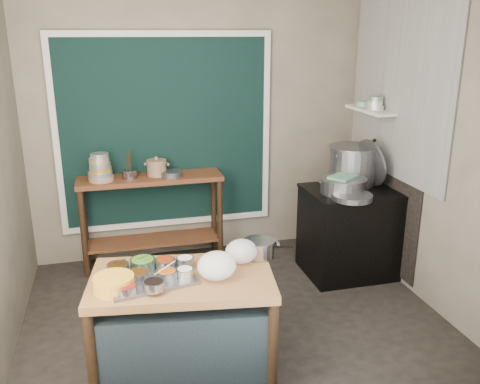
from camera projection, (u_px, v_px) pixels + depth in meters
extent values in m
cube|color=#2C2521|center=(233.00, 318.00, 4.38)|extent=(3.50, 3.00, 0.02)
cube|color=gray|center=(199.00, 126.00, 5.34)|extent=(3.50, 0.02, 2.80)
cube|color=gray|center=(431.00, 147.00, 4.37)|extent=(0.02, 3.00, 2.80)
cube|color=black|center=(166.00, 133.00, 5.24)|extent=(2.10, 0.02, 1.90)
cube|color=#B2B2AA|center=(399.00, 87.00, 4.74)|extent=(0.02, 1.70, 1.70)
cube|color=black|center=(383.00, 201.00, 5.18)|extent=(0.01, 1.30, 1.30)
cube|color=beige|center=(371.00, 110.00, 5.07)|extent=(0.22, 0.70, 0.03)
cube|color=brown|center=(184.00, 324.00, 3.59)|extent=(1.34, 0.90, 0.75)
cube|color=brown|center=(152.00, 220.00, 5.28)|extent=(1.45, 0.40, 0.95)
cube|color=black|center=(351.00, 233.00, 5.08)|extent=(0.90, 0.68, 0.85)
cube|color=black|center=(354.00, 191.00, 4.95)|extent=(0.92, 0.69, 0.03)
cube|color=gray|center=(150.00, 279.00, 3.41)|extent=(0.63, 0.50, 0.03)
cylinder|color=gray|center=(154.00, 285.00, 3.24)|extent=(0.14, 0.14, 0.06)
cylinder|color=gray|center=(138.00, 276.00, 3.35)|extent=(0.15, 0.15, 0.06)
cylinder|color=gray|center=(185.00, 261.00, 3.58)|extent=(0.13, 0.13, 0.06)
cylinder|color=gray|center=(127.00, 289.00, 3.19)|extent=(0.13, 0.13, 0.05)
cylinder|color=gray|center=(143.00, 264.00, 3.52)|extent=(0.18, 0.18, 0.07)
cylinder|color=gray|center=(116.00, 278.00, 3.33)|extent=(0.16, 0.16, 0.06)
cylinder|color=gray|center=(165.00, 263.00, 3.54)|extent=(0.14, 0.14, 0.06)
cylinder|color=silver|center=(185.00, 272.00, 3.42)|extent=(0.12, 0.12, 0.05)
cylinder|color=gray|center=(118.00, 268.00, 3.46)|extent=(0.15, 0.15, 0.06)
cylinder|color=gray|center=(167.00, 275.00, 3.38)|extent=(0.14, 0.14, 0.06)
cylinder|color=gold|center=(114.00, 284.00, 3.27)|extent=(0.33, 0.33, 0.10)
ellipsoid|color=white|center=(217.00, 266.00, 3.41)|extent=(0.28, 0.25, 0.20)
ellipsoid|color=white|center=(241.00, 251.00, 3.65)|extent=(0.26, 0.23, 0.18)
cylinder|color=tan|center=(101.00, 178.00, 4.98)|extent=(0.25, 0.25, 0.05)
cylinder|color=gray|center=(100.00, 174.00, 4.97)|extent=(0.24, 0.24, 0.05)
cylinder|color=gold|center=(100.00, 169.00, 4.95)|extent=(0.21, 0.21, 0.05)
cylinder|color=gray|center=(100.00, 165.00, 4.94)|extent=(0.20, 0.20, 0.05)
cylinder|color=tan|center=(99.00, 160.00, 4.93)|extent=(0.19, 0.19, 0.05)
cylinder|color=gray|center=(99.00, 155.00, 4.91)|extent=(0.17, 0.17, 0.05)
cylinder|color=gray|center=(130.00, 174.00, 5.05)|extent=(0.16, 0.16, 0.09)
cylinder|color=gray|center=(172.00, 174.00, 5.13)|extent=(0.27, 0.27, 0.05)
cylinder|color=gray|center=(371.00, 163.00, 5.00)|extent=(0.17, 0.49, 0.47)
cube|color=#4A8361|center=(343.00, 177.00, 4.80)|extent=(0.33, 0.31, 0.02)
cylinder|color=gray|center=(352.00, 197.00, 4.65)|extent=(0.40, 0.40, 0.05)
cylinder|color=silver|center=(375.00, 107.00, 4.98)|extent=(0.16, 0.16, 0.04)
cylinder|color=silver|center=(375.00, 103.00, 4.97)|extent=(0.15, 0.15, 0.04)
cylinder|color=gray|center=(376.00, 99.00, 4.96)|extent=(0.14, 0.14, 0.04)
cylinder|color=gray|center=(364.00, 104.00, 5.19)|extent=(0.17, 0.17, 0.05)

